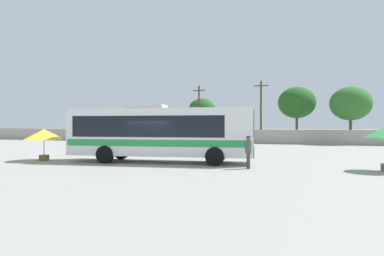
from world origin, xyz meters
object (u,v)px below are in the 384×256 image
Objects in this scene: attendant_by_bus_door at (248,150)px; parked_car_leftmost_silver at (97,136)px; coach_bus_white_green at (159,132)px; parked_car_second_silver at (140,137)px; roadside_tree_midright at (297,103)px; utility_pole_near at (261,111)px; roadside_tree_midleft at (202,110)px; roadside_tree_right at (351,104)px; utility_pole_far at (199,113)px; vendor_umbrella_secondary_yellow at (44,135)px; parked_car_third_white at (185,138)px; roadside_tree_left at (161,115)px.

parked_car_leftmost_silver is at bearing 138.80° from attendant_by_bus_door.
parked_car_second_silver is at bearing 119.52° from coach_bus_white_green.
roadside_tree_midright is at bearing 19.64° from parked_car_leftmost_silver.
utility_pole_near is at bearing 15.09° from parked_car_leftmost_silver.
roadside_tree_midleft is 18.47m from roadside_tree_right.
utility_pole_far reaches higher than parked_car_second_silver.
roadside_tree_midleft reaches higher than parked_car_second_silver.
attendant_by_bus_door is at bearing 0.16° from vendor_umbrella_secondary_yellow.
roadside_tree_midright reaches higher than parked_car_third_white.
roadside_tree_midleft reaches higher than vendor_umbrella_secondary_yellow.
vendor_umbrella_secondary_yellow is at bearing -114.19° from utility_pole_near.
attendant_by_bus_door is at bearing -62.46° from parked_car_third_white.
utility_pole_near is (14.16, 4.85, 3.28)m from parked_car_second_silver.
utility_pole_near reaches higher than roadside_tree_left.
roadside_tree_right is at bearing 11.70° from parked_car_leftmost_silver.
utility_pole_near reaches higher than attendant_by_bus_door.
roadside_tree_midleft is (-8.15, 1.86, 0.27)m from utility_pole_near.
utility_pole_far is (-8.10, 0.20, -0.15)m from utility_pole_near.
attendant_by_bus_door is 24.82m from utility_pole_near.
vendor_umbrella_secondary_yellow reaches higher than attendant_by_bus_door.
roadside_tree_midright reaches higher than coach_bus_white_green.
roadside_tree_left is at bearing 112.64° from coach_bus_white_green.
vendor_umbrella_secondary_yellow is 26.75m from roadside_tree_midleft.
parked_car_third_white is 6.34m from utility_pole_far.
roadside_tree_midleft is (6.01, 6.71, 3.55)m from parked_car_second_silver.
parked_car_second_silver is at bearing -131.86° from roadside_tree_midleft.
parked_car_third_white is at bearing -145.47° from roadside_tree_midright.
coach_bus_white_green is 1.53× the size of utility_pole_far.
roadside_tree_midleft reaches higher than parked_car_third_white.
roadside_tree_midright reaches higher than attendant_by_bus_door.
roadside_tree_midleft reaches higher than roadside_tree_left.
utility_pole_near is at bearing 65.81° from vendor_umbrella_secondary_yellow.
roadside_tree_midleft is at bearing -173.52° from roadside_tree_midright.
utility_pole_far is at bearing 88.89° from parked_car_third_white.
parked_car_third_white is at bearing -91.11° from utility_pole_far.
parked_car_leftmost_silver is 31.23m from roadside_tree_right.
utility_pole_far reaches higher than roadside_tree_midleft.
roadside_tree_right is at bearing 59.69° from coach_bus_white_green.
roadside_tree_right reaches higher than attendant_by_bus_door.
vendor_umbrella_secondary_yellow is at bearing -98.38° from parked_car_third_white.
roadside_tree_midright is at bearing 23.79° from parked_car_second_silver.
roadside_tree_left is at bearing 171.63° from roadside_tree_right.
roadside_tree_left is (-15.39, 4.65, -0.26)m from utility_pole_near.
utility_pole_near reaches higher than vendor_umbrella_secondary_yellow.
roadside_tree_right is at bearing 2.10° from utility_pole_far.
parked_car_second_silver is 25.42m from roadside_tree_right.
roadside_tree_midleft is (-0.05, 1.66, 0.43)m from utility_pole_far.
attendant_by_bus_door is 0.71× the size of vendor_umbrella_secondary_yellow.
utility_pole_far is 1.71m from roadside_tree_midleft.
roadside_tree_right is (6.03, -2.39, -0.39)m from roadside_tree_midright.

